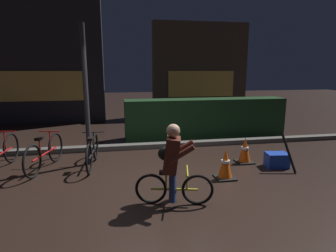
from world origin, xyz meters
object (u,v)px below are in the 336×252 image
at_px(parked_bike_left_mid, 45,153).
at_px(parked_bike_center_left, 92,152).
at_px(street_post, 86,97).
at_px(cyclist, 173,164).
at_px(closed_umbrella, 289,152).
at_px(blue_crate, 277,160).
at_px(traffic_cone_near, 225,164).
at_px(traffic_cone_far, 245,150).

height_order(parked_bike_left_mid, parked_bike_center_left, parked_bike_left_mid).
relative_size(street_post, cyclist, 2.34).
xyz_separation_m(parked_bike_center_left, cyclist, (1.33, -1.92, 0.31)).
bearing_deg(parked_bike_left_mid, closed_umbrella, -88.18).
xyz_separation_m(street_post, cyclist, (1.41, -2.10, -0.83)).
bearing_deg(street_post, parked_bike_left_mid, -169.37).
height_order(parked_bike_left_mid, blue_crate, parked_bike_left_mid).
xyz_separation_m(street_post, blue_crate, (3.88, -0.90, -1.31)).
bearing_deg(street_post, blue_crate, -13.06).
height_order(traffic_cone_near, blue_crate, traffic_cone_near).
xyz_separation_m(traffic_cone_near, closed_umbrella, (1.39, 0.15, 0.11)).
height_order(street_post, traffic_cone_far, street_post).
relative_size(street_post, traffic_cone_far, 5.16).
xyz_separation_m(parked_bike_center_left, traffic_cone_far, (3.26, -0.34, -0.05)).
distance_m(traffic_cone_near, traffic_cone_far, 1.10).
distance_m(parked_bike_center_left, traffic_cone_near, 2.74).
distance_m(parked_bike_left_mid, cyclist, 3.00).
relative_size(traffic_cone_far, blue_crate, 1.29).
xyz_separation_m(parked_bike_center_left, traffic_cone_near, (2.50, -1.13, -0.04)).
bearing_deg(parked_bike_center_left, traffic_cone_near, -110.54).
xyz_separation_m(traffic_cone_far, cyclist, (-1.93, -1.58, 0.36)).
relative_size(street_post, closed_umbrella, 3.44).
bearing_deg(parked_bike_left_mid, traffic_cone_near, -94.92).
relative_size(street_post, blue_crate, 6.64).
distance_m(street_post, closed_umbrella, 4.27).
bearing_deg(parked_bike_center_left, street_post, 28.49).
bearing_deg(parked_bike_center_left, cyclist, -141.60).
xyz_separation_m(cyclist, closed_umbrella, (2.55, 0.95, -0.24)).
height_order(parked_bike_left_mid, cyclist, cyclist).
xyz_separation_m(parked_bike_left_mid, traffic_cone_near, (3.44, -1.14, -0.06)).
height_order(parked_bike_center_left, traffic_cone_far, parked_bike_center_left).
distance_m(cyclist, closed_umbrella, 2.73).
height_order(parked_bike_left_mid, traffic_cone_near, parked_bike_left_mid).
bearing_deg(traffic_cone_near, parked_bike_left_mid, 161.69).
bearing_deg(blue_crate, traffic_cone_far, 144.36).
height_order(blue_crate, closed_umbrella, closed_umbrella).
distance_m(traffic_cone_near, blue_crate, 1.37).
bearing_deg(traffic_cone_far, blue_crate, -35.64).
relative_size(parked_bike_center_left, closed_umbrella, 1.77).
height_order(traffic_cone_near, traffic_cone_far, traffic_cone_near).
height_order(street_post, blue_crate, street_post).
relative_size(parked_bike_left_mid, traffic_cone_near, 2.73).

